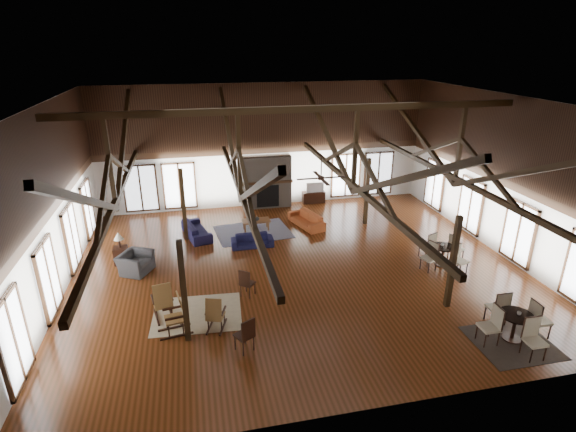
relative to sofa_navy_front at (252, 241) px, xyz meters
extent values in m
plane|color=#5F2B14|center=(1.38, -2.17, -0.25)|extent=(16.00, 16.00, 0.00)
cube|color=black|center=(1.38, -2.17, 5.75)|extent=(16.00, 14.00, 0.02)
cube|color=silver|center=(1.38, 4.83, 2.75)|extent=(16.00, 0.02, 6.00)
cube|color=silver|center=(1.38, -9.17, 2.75)|extent=(16.00, 0.02, 6.00)
cube|color=silver|center=(-6.62, -2.17, 2.75)|extent=(0.02, 14.00, 6.00)
cube|color=silver|center=(9.38, -2.17, 2.75)|extent=(0.02, 14.00, 6.00)
cube|color=black|center=(1.38, -2.17, 5.50)|extent=(15.60, 0.18, 0.22)
cube|color=black|center=(-4.62, -2.17, 2.80)|extent=(0.16, 13.70, 0.18)
cube|color=black|center=(-4.62, -2.17, 4.15)|extent=(0.14, 0.14, 2.70)
cube|color=black|center=(-4.62, 1.33, 4.03)|extent=(0.15, 7.07, 3.12)
cube|color=black|center=(-4.62, -5.67, 4.03)|extent=(0.15, 7.07, 3.12)
cube|color=black|center=(-0.62, -2.17, 2.80)|extent=(0.16, 13.70, 0.18)
cube|color=black|center=(-0.62, -2.17, 4.15)|extent=(0.14, 0.14, 2.70)
cube|color=black|center=(-0.62, 1.33, 4.03)|extent=(0.15, 7.07, 3.12)
cube|color=black|center=(-0.62, -5.67, 4.03)|extent=(0.15, 7.07, 3.12)
cube|color=black|center=(3.38, -2.17, 2.80)|extent=(0.16, 13.70, 0.18)
cube|color=black|center=(3.38, -2.17, 4.15)|extent=(0.14, 0.14, 2.70)
cube|color=black|center=(3.38, 1.33, 4.03)|extent=(0.15, 7.07, 3.12)
cube|color=black|center=(3.38, -5.67, 4.03)|extent=(0.15, 7.07, 3.12)
cube|color=black|center=(7.38, -2.17, 2.80)|extent=(0.16, 13.70, 0.18)
cube|color=black|center=(7.38, -2.17, 4.15)|extent=(0.14, 0.14, 2.70)
cube|color=black|center=(7.38, 1.33, 4.03)|extent=(0.15, 7.07, 3.12)
cube|color=black|center=(7.38, -5.67, 4.03)|extent=(0.15, 7.07, 3.12)
cube|color=black|center=(-2.62, -5.67, 1.28)|extent=(0.16, 0.16, 3.05)
cube|color=black|center=(5.38, -5.67, 1.28)|extent=(0.16, 0.16, 3.05)
cube|color=black|center=(-2.62, 1.33, 1.28)|extent=(0.16, 0.16, 3.05)
cube|color=black|center=(5.38, 1.33, 1.28)|extent=(0.16, 0.16, 3.05)
cube|color=#6B5E51|center=(1.38, 4.51, 1.05)|extent=(2.40, 0.62, 2.60)
cube|color=black|center=(1.38, 4.19, 0.40)|extent=(1.10, 0.06, 1.10)
cube|color=black|center=(1.38, 4.23, 1.10)|extent=(2.50, 0.20, 0.12)
cylinder|color=black|center=(1.88, -3.17, 3.80)|extent=(0.04, 0.04, 0.70)
cylinder|color=black|center=(1.88, -3.17, 3.45)|extent=(0.20, 0.20, 0.10)
cube|color=black|center=(2.33, -3.17, 3.45)|extent=(0.70, 0.12, 0.02)
cube|color=black|center=(1.88, -2.72, 3.45)|extent=(0.12, 0.70, 0.02)
cube|color=black|center=(1.43, -3.17, 3.45)|extent=(0.70, 0.12, 0.02)
cube|color=black|center=(1.88, -3.62, 3.45)|extent=(0.12, 0.70, 0.02)
imported|color=#131334|center=(0.00, 0.00, 0.00)|extent=(1.70, 0.68, 0.50)
imported|color=#151233|center=(-2.18, 1.50, 0.06)|extent=(2.22, 1.30, 0.61)
imported|color=#A1461F|center=(2.70, 1.65, 0.05)|extent=(2.17, 1.36, 0.59)
cube|color=brown|center=(0.41, 1.64, 0.19)|extent=(1.24, 0.65, 0.06)
cube|color=brown|center=(-0.11, 1.44, -0.04)|extent=(0.06, 0.06, 0.41)
cube|color=brown|center=(-0.11, 1.84, -0.04)|extent=(0.06, 0.06, 0.41)
cube|color=brown|center=(0.92, 1.44, -0.04)|extent=(0.06, 0.06, 0.41)
cube|color=brown|center=(0.92, 1.84, -0.04)|extent=(0.06, 0.06, 0.41)
imported|color=#B2B2B2|center=(0.45, 1.61, 0.33)|extent=(0.22, 0.22, 0.21)
imported|color=#313134|center=(-4.41, -1.24, 0.12)|extent=(1.45, 1.39, 0.73)
cube|color=black|center=(-5.01, -0.41, 0.08)|extent=(0.49, 0.49, 0.65)
cylinder|color=black|center=(-5.01, -0.41, 0.60)|extent=(0.08, 0.08, 0.39)
cone|color=#F0E9CA|center=(-5.01, -0.41, 0.86)|extent=(0.35, 0.35, 0.28)
cube|color=brown|center=(-3.33, -4.36, 0.22)|extent=(0.62, 0.61, 0.06)
cube|color=brown|center=(-3.28, -4.60, 0.58)|extent=(0.56, 0.31, 0.77)
cube|color=black|center=(-3.55, -4.41, -0.22)|extent=(0.25, 0.93, 0.06)
cube|color=black|center=(-3.11, -4.31, -0.22)|extent=(0.25, 0.93, 0.06)
cube|color=brown|center=(-1.80, -5.27, 0.16)|extent=(0.58, 0.57, 0.05)
cube|color=brown|center=(-1.87, -5.47, 0.48)|extent=(0.50, 0.32, 0.67)
cube|color=black|center=(-1.98, -5.21, -0.22)|extent=(0.30, 0.80, 0.05)
cube|color=black|center=(-1.62, -5.33, -0.22)|extent=(0.30, 0.80, 0.05)
cube|color=brown|center=(-2.97, -5.27, 0.22)|extent=(0.59, 0.61, 0.06)
cube|color=brown|center=(-2.73, -5.23, 0.58)|extent=(0.29, 0.56, 0.77)
cube|color=black|center=(-2.94, -5.49, -0.22)|extent=(0.93, 0.21, 0.06)
cube|color=black|center=(-3.01, -5.06, -0.22)|extent=(0.93, 0.21, 0.06)
cube|color=black|center=(-0.67, -3.70, 0.20)|extent=(0.58, 0.58, 0.05)
cube|color=black|center=(-0.78, -3.85, 0.46)|extent=(0.35, 0.29, 0.54)
cylinder|color=black|center=(-0.67, -3.70, -0.03)|extent=(0.03, 0.03, 0.44)
cube|color=black|center=(-1.13, -6.46, 0.22)|extent=(0.60, 0.60, 0.05)
cube|color=black|center=(-1.03, -6.64, 0.51)|extent=(0.40, 0.26, 0.58)
cylinder|color=black|center=(-1.13, -6.46, -0.01)|extent=(0.04, 0.04, 0.47)
cylinder|color=black|center=(6.28, -7.58, 0.53)|extent=(0.92, 0.92, 0.04)
cylinder|color=black|center=(6.28, -7.58, 0.15)|extent=(0.10, 0.10, 0.76)
cylinder|color=black|center=(6.28, -7.58, -0.23)|extent=(0.55, 0.55, 0.04)
cylinder|color=black|center=(6.69, -3.10, 0.49)|extent=(0.86, 0.86, 0.04)
cylinder|color=black|center=(6.69, -3.10, 0.13)|extent=(0.10, 0.10, 0.71)
cylinder|color=black|center=(6.69, -3.10, -0.23)|extent=(0.52, 0.52, 0.04)
imported|color=#B2B2B2|center=(6.33, -7.61, 0.60)|extent=(0.15, 0.15, 0.09)
imported|color=#B2B2B2|center=(6.66, -3.05, 0.55)|extent=(0.15, 0.15, 0.09)
cube|color=black|center=(3.83, 4.58, 0.04)|extent=(1.14, 0.43, 0.57)
imported|color=#B2B2B2|center=(3.88, 4.58, 0.58)|extent=(0.90, 0.13, 0.52)
cube|color=tan|center=(-2.34, -4.44, -0.24)|extent=(2.79, 2.26, 0.01)
cube|color=#1B1E4B|center=(0.23, 1.45, -0.24)|extent=(3.38, 2.69, 0.01)
cube|color=black|center=(6.17, -7.74, -0.24)|extent=(2.14, 1.95, 0.01)
camera|label=1|loc=(-2.11, -16.49, 7.60)|focal=28.00mm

